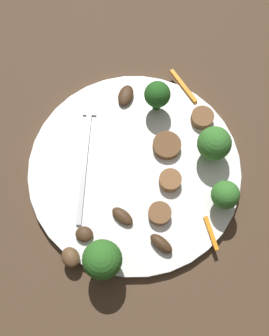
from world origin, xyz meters
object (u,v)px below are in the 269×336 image
at_px(broccoli_floret_2, 157,95).
at_px(sausage_slice_1, 202,118).
at_px(plate, 134,170).
at_px(mushroom_2, 165,243).
at_px(pepper_strip_2, 211,233).
at_px(broccoli_floret_0, 102,260).
at_px(mushroom_4, 122,216).
at_px(sausage_slice_2, 170,180).
at_px(mushroom_0, 71,257).
at_px(fork, 86,144).
at_px(sausage_slice_3, 167,145).
at_px(pepper_strip_1, 183,86).
at_px(broccoli_floret_1, 225,195).
at_px(mushroom_3, 84,234).
at_px(broccoli_floret_3, 214,144).
at_px(mushroom_1, 126,95).
at_px(sausage_slice_0, 160,213).

relative_size(broccoli_floret_2, sausage_slice_1, 1.68).
distance_m(plate, sausage_slice_1, 0.11).
height_order(plate, mushroom_2, mushroom_2).
bearing_deg(pepper_strip_2, broccoli_floret_0, 87.70).
relative_size(mushroom_4, pepper_strip_2, 0.71).
bearing_deg(broccoli_floret_2, plate, 143.78).
distance_m(broccoli_floret_2, mushroom_4, 0.16).
distance_m(broccoli_floret_2, mushroom_2, 0.18).
relative_size(sausage_slice_2, mushroom_0, 1.12).
distance_m(fork, mushroom_2, 0.16).
relative_size(sausage_slice_3, pepper_strip_1, 0.63).
distance_m(plate, broccoli_floret_1, 0.12).
bearing_deg(mushroom_3, broccoli_floret_1, -93.76).
distance_m(sausage_slice_1, pepper_strip_2, 0.15).
height_order(fork, broccoli_floret_3, broccoli_floret_3).
relative_size(broccoli_floret_2, mushroom_1, 1.57).
relative_size(broccoli_floret_3, pepper_strip_1, 0.91).
distance_m(sausage_slice_0, sausage_slice_2, 0.04).
distance_m(mushroom_0, mushroom_2, 0.11).
bearing_deg(sausage_slice_2, sausage_slice_1, -45.09).
bearing_deg(broccoli_floret_0, mushroom_1, -24.02).
xyz_separation_m(plate, sausage_slice_0, (-0.07, -0.01, 0.01)).
height_order(mushroom_1, pepper_strip_2, mushroom_1).
xyz_separation_m(broccoli_floret_1, sausage_slice_1, (0.11, -0.02, -0.02)).
distance_m(sausage_slice_0, sausage_slice_3, 0.09).
bearing_deg(plate, broccoli_floret_1, -130.26).
height_order(sausage_slice_0, sausage_slice_1, same).
bearing_deg(sausage_slice_1, mushroom_1, 53.58).
xyz_separation_m(fork, broccoli_floret_2, (0.02, -0.10, 0.03)).
relative_size(fork, broccoli_floret_1, 3.89).
height_order(fork, mushroom_1, mushroom_1).
height_order(plate, sausage_slice_1, sausage_slice_1).
bearing_deg(mushroom_2, pepper_strip_2, -95.73).
bearing_deg(pepper_strip_1, broccoli_floret_3, 179.40).
xyz_separation_m(plate, sausage_slice_3, (0.01, -0.05, 0.01)).
distance_m(broccoli_floret_0, broccoli_floret_1, 0.16).
relative_size(broccoli_floret_2, broccoli_floret_3, 0.94).
xyz_separation_m(mushroom_1, pepper_strip_1, (-0.01, -0.08, -0.00)).
distance_m(broccoli_floret_2, mushroom_0, 0.22).
relative_size(fork, broccoli_floret_2, 3.53).
bearing_deg(plate, pepper_strip_1, -47.22).
height_order(broccoli_floret_3, mushroom_2, broccoli_floret_3).
height_order(broccoli_floret_0, pepper_strip_2, broccoli_floret_0).
xyz_separation_m(mushroom_4, pepper_strip_2, (-0.05, -0.09, -0.00)).
bearing_deg(fork, mushroom_2, -139.88).
bearing_deg(mushroom_0, broccoli_floret_1, -86.89).
height_order(broccoli_floret_3, pepper_strip_1, broccoli_floret_3).
distance_m(broccoli_floret_3, sausage_slice_1, 0.05).
height_order(broccoli_floret_2, mushroom_3, broccoli_floret_2).
xyz_separation_m(plate, sausage_slice_2, (-0.03, -0.04, 0.01)).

